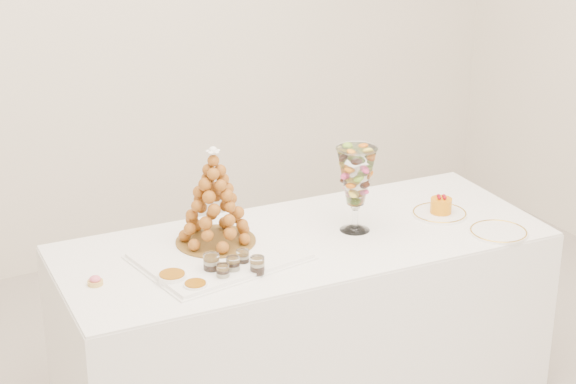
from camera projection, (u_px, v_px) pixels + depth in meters
buffet_table at (303, 322)px, 3.79m from camera, size 1.92×0.87×0.71m
lace_tray at (220, 256)px, 3.50m from camera, size 0.61×0.49×0.02m
macaron_vase at (356, 177)px, 3.66m from camera, size 0.15×0.15×0.34m
cake_plate at (439, 214)px, 3.88m from camera, size 0.22×0.22×0.01m
spare_plate at (498, 232)px, 3.71m from camera, size 0.23×0.23×0.01m
pink_tart at (95, 281)px, 3.30m from camera, size 0.05×0.05×0.03m
verrine_a at (211, 264)px, 3.37m from camera, size 0.07×0.07×0.08m
verrine_b at (233, 266)px, 3.37m from camera, size 0.05×0.05×0.07m
verrine_c at (243, 258)px, 3.43m from camera, size 0.05×0.05×0.06m
verrine_d at (223, 273)px, 3.32m from camera, size 0.06×0.06×0.06m
verrine_e at (257, 266)px, 3.36m from camera, size 0.07×0.07×0.07m
ramekin_back at (172, 278)px, 3.32m from camera, size 0.10×0.10×0.03m
ramekin_front at (195, 287)px, 3.26m from camera, size 0.08×0.08×0.03m
croquembouche at (214, 197)px, 3.53m from camera, size 0.32×0.32×0.37m
mousse_cake at (441, 205)px, 3.87m from camera, size 0.09×0.09×0.08m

